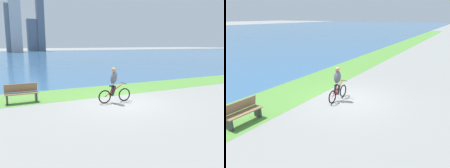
% 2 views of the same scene
% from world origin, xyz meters
% --- Properties ---
extents(ground_plane, '(300.00, 300.00, 0.00)m').
position_xyz_m(ground_plane, '(0.00, 0.00, 0.00)').
color(ground_plane, gray).
extents(grass_strip_bayside, '(120.00, 3.06, 0.01)m').
position_xyz_m(grass_strip_bayside, '(0.00, 3.16, 0.00)').
color(grass_strip_bayside, '#59933D').
rests_on(grass_strip_bayside, ground).
extents(bay_water_surface, '(300.00, 86.07, 0.00)m').
position_xyz_m(bay_water_surface, '(0.00, 47.72, 0.00)').
color(bay_water_surface, '#386693').
rests_on(bay_water_surface, ground).
extents(cyclist_lead, '(1.70, 0.52, 1.68)m').
position_xyz_m(cyclist_lead, '(-0.29, 0.39, 0.84)').
color(cyclist_lead, black).
rests_on(cyclist_lead, ground).
extents(bench_near_path, '(1.50, 0.47, 0.90)m').
position_xyz_m(bench_near_path, '(-4.25, 2.34, 0.45)').
color(bench_near_path, olive).
rests_on(bench_near_path, ground).
extents(city_skyline_far_shore, '(28.85, 11.79, 27.57)m').
position_xyz_m(city_skyline_far_shore, '(-2.07, 81.66, 9.72)').
color(city_skyline_far_shore, '#B7B7BC').
rests_on(city_skyline_far_shore, ground).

